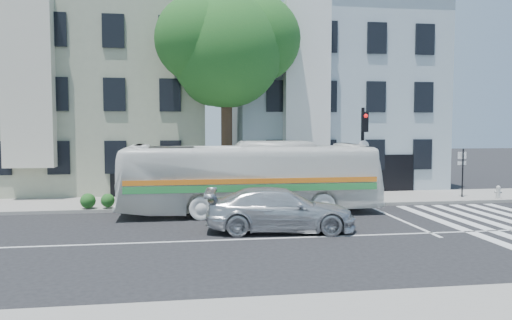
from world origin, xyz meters
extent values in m
plane|color=black|center=(0.00, 0.00, 0.00)|extent=(120.00, 120.00, 0.00)
cube|color=gray|center=(0.00, 8.00, 0.07)|extent=(80.00, 4.00, 0.15)
cube|color=gray|center=(-7.00, 15.00, 5.50)|extent=(12.00, 10.00, 11.00)
cube|color=#9EAEBC|center=(7.00, 15.00, 5.50)|extent=(12.00, 10.00, 11.00)
cylinder|color=#2D2116|center=(0.00, 8.50, 2.60)|extent=(0.56, 0.56, 5.20)
sphere|color=#184B1D|center=(0.00, 8.50, 7.50)|extent=(5.60, 5.60, 5.60)
sphere|color=#184B1D|center=(1.60, 8.90, 8.20)|extent=(4.40, 4.40, 4.40)
sphere|color=#184B1D|center=(-1.40, 8.20, 8.00)|extent=(4.20, 4.20, 4.20)
sphere|color=#184B1D|center=(0.30, 9.70, 9.20)|extent=(3.80, 3.80, 3.80)
sphere|color=#184B1D|center=(-0.60, 9.10, 6.50)|extent=(3.40, 3.40, 3.40)
imported|color=white|center=(0.66, 4.88, 1.57)|extent=(2.73, 11.28, 3.14)
imported|color=silver|center=(1.26, 1.14, 0.78)|extent=(2.82, 5.62, 1.57)
cylinder|color=black|center=(6.19, 6.05, 2.33)|extent=(0.16, 0.16, 4.66)
cube|color=black|center=(6.19, 5.80, 3.99)|extent=(0.35, 0.29, 0.94)
sphere|color=red|center=(6.19, 5.67, 4.27)|extent=(0.18, 0.18, 0.18)
cylinder|color=white|center=(6.19, 5.90, 2.88)|extent=(0.49, 0.11, 0.49)
cylinder|color=#B5B4B0|center=(13.53, 6.43, 0.42)|extent=(0.21, 0.21, 0.53)
sphere|color=#B5B4B0|center=(13.53, 6.43, 0.71)|extent=(0.20, 0.20, 0.20)
cylinder|color=#B5B4B0|center=(13.53, 6.43, 0.49)|extent=(0.38, 0.23, 0.12)
cylinder|color=black|center=(12.01, 7.17, 1.40)|extent=(0.07, 0.07, 2.50)
cube|color=white|center=(12.01, 7.27, 2.30)|extent=(0.45, 0.05, 0.35)
cube|color=white|center=(12.01, 7.27, 1.90)|extent=(0.45, 0.05, 0.18)
camera|label=1|loc=(-2.28, -16.41, 3.84)|focal=35.00mm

